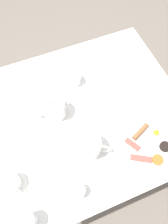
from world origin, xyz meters
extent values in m
plane|color=#70665B|center=(0.00, 0.00, 0.00)|extent=(8.00, 8.00, 0.00)
cube|color=silver|center=(0.00, 0.00, 0.71)|extent=(0.98, 1.13, 0.03)
cylinder|color=brown|center=(0.44, -0.51, 0.35)|extent=(0.04, 0.04, 0.69)
cylinder|color=white|center=(-0.30, -0.23, 0.73)|extent=(0.31, 0.31, 0.01)
cylinder|color=white|center=(-0.25, -0.30, 0.74)|extent=(0.06, 0.06, 0.00)
sphere|color=yellow|center=(-0.25, -0.30, 0.75)|extent=(0.03, 0.03, 0.03)
cylinder|color=brown|center=(-0.22, -0.23, 0.75)|extent=(0.07, 0.11, 0.03)
cube|color=#B74C42|center=(-0.26, -0.16, 0.74)|extent=(0.09, 0.07, 0.01)
cube|color=#B74C42|center=(-0.34, -0.17, 0.74)|extent=(0.08, 0.11, 0.01)
cylinder|color=#D16023|center=(-0.38, -0.24, 0.74)|extent=(0.06, 0.06, 0.01)
cylinder|color=black|center=(-0.34, -0.31, 0.74)|extent=(0.05, 0.05, 0.02)
cylinder|color=white|center=(-0.20, 0.06, 0.78)|extent=(0.12, 0.12, 0.11)
cylinder|color=white|center=(-0.20, 0.06, 0.84)|extent=(0.09, 0.09, 0.01)
sphere|color=white|center=(-0.20, 0.06, 0.85)|extent=(0.02, 0.02, 0.02)
cone|color=white|center=(-0.16, 0.12, 0.79)|extent=(0.05, 0.06, 0.05)
torus|color=white|center=(-0.23, 0.00, 0.78)|extent=(0.05, 0.08, 0.09)
cylinder|color=white|center=(0.06, 0.15, 0.78)|extent=(0.12, 0.12, 0.11)
cylinder|color=white|center=(0.06, 0.15, 0.84)|extent=(0.09, 0.09, 0.01)
sphere|color=white|center=(0.06, 0.15, 0.85)|extent=(0.02, 0.02, 0.02)
cone|color=white|center=(0.06, 0.07, 0.79)|extent=(0.02, 0.06, 0.05)
torus|color=white|center=(0.06, 0.21, 0.78)|extent=(0.01, 0.09, 0.09)
cylinder|color=white|center=(-0.22, 0.45, 0.73)|extent=(0.13, 0.13, 0.01)
cylinder|color=white|center=(-0.22, 0.45, 0.76)|extent=(0.09, 0.09, 0.06)
cylinder|color=olive|center=(-0.22, 0.45, 0.75)|extent=(0.08, 0.08, 0.05)
torus|color=white|center=(-0.26, 0.43, 0.76)|extent=(0.04, 0.03, 0.04)
cylinder|color=white|center=(0.22, -0.02, 0.73)|extent=(0.13, 0.13, 0.01)
cylinder|color=white|center=(0.22, -0.02, 0.76)|extent=(0.09, 0.09, 0.06)
cylinder|color=olive|center=(0.22, -0.02, 0.75)|extent=(0.08, 0.08, 0.05)
torus|color=white|center=(0.26, -0.01, 0.76)|extent=(0.04, 0.02, 0.04)
cylinder|color=white|center=(-0.41, 0.42, 0.77)|extent=(0.08, 0.08, 0.09)
cylinder|color=white|center=(-0.37, 0.18, 0.75)|extent=(0.06, 0.06, 0.06)
torus|color=white|center=(-0.34, 0.18, 0.75)|extent=(0.04, 0.01, 0.04)
cube|color=white|center=(0.14, -0.33, 0.73)|extent=(0.16, 0.14, 0.01)
cube|color=silver|center=(0.05, 0.42, 0.73)|extent=(0.11, 0.15, 0.00)
cube|color=silver|center=(-0.12, -0.43, 0.73)|extent=(0.02, 0.14, 0.00)
camera|label=1|loc=(-0.49, 0.20, 1.81)|focal=35.00mm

